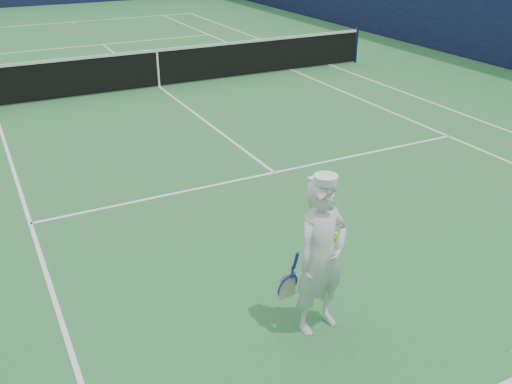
{
  "coord_description": "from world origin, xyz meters",
  "views": [
    {
      "loc": [
        -4.5,
        -14.5,
        4.08
      ],
      "look_at": [
        -1.59,
        -8.8,
        1.0
      ],
      "focal_mm": 40.0,
      "sensor_mm": 36.0,
      "label": 1
    }
  ],
  "objects": [
    {
      "name": "tennis_net",
      "position": [
        0.0,
        0.0,
        0.55
      ],
      "size": [
        12.88,
        0.09,
        1.07
      ],
      "color": "#141E4C",
      "rests_on": "ground"
    },
    {
      "name": "ground",
      "position": [
        0.0,
        0.0,
        0.0
      ],
      "size": [
        80.0,
        80.0,
        0.0
      ],
      "primitive_type": "plane",
      "color": "#2C743A",
      "rests_on": "ground"
    },
    {
      "name": "court_markings",
      "position": [
        0.0,
        0.0,
        0.0
      ],
      "size": [
        11.03,
        23.83,
        0.01
      ],
      "color": "white",
      "rests_on": "ground"
    },
    {
      "name": "windscreen_fence",
      "position": [
        0.0,
        0.0,
        2.0
      ],
      "size": [
        20.12,
        36.12,
        4.0
      ],
      "color": "#0E1636",
      "rests_on": "ground"
    },
    {
      "name": "tennis_player",
      "position": [
        -1.59,
        -10.3,
        0.89
      ],
      "size": [
        0.81,
        0.51,
        1.82
      ],
      "rotation": [
        0.0,
        0.0,
        0.15
      ],
      "color": "white",
      "rests_on": "ground"
    }
  ]
}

